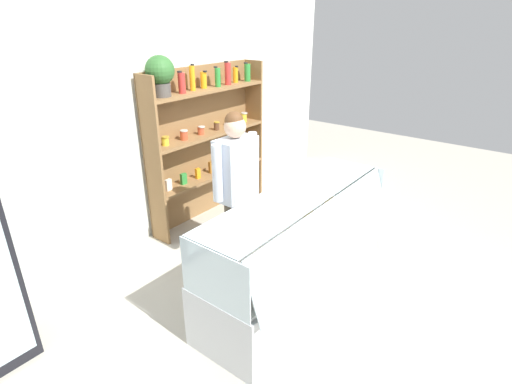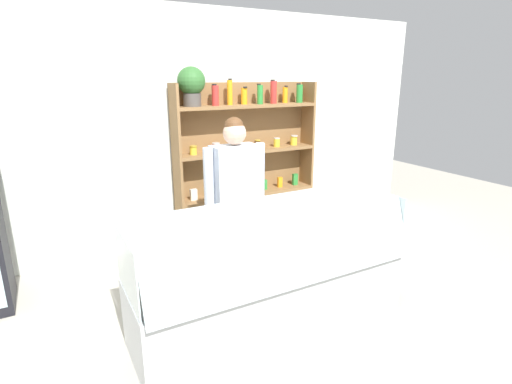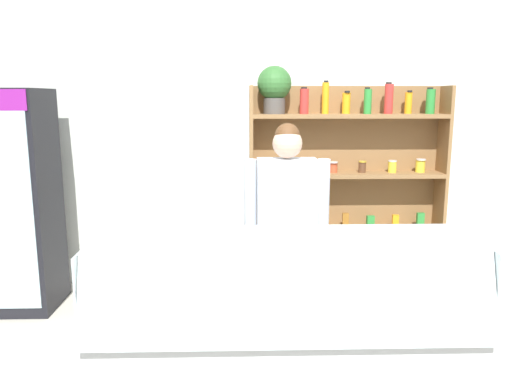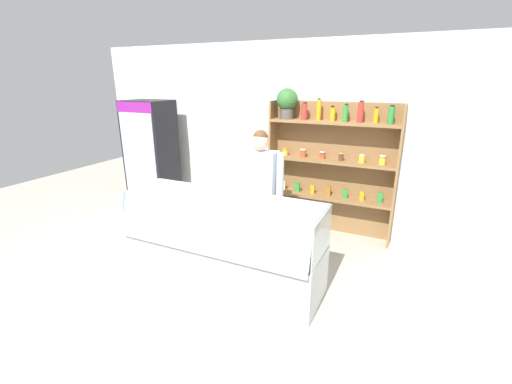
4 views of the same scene
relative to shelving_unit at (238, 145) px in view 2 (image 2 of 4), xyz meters
name	(u,v)px [view 2 (image 2 of 4)]	position (x,y,z in m)	size (l,w,h in m)	color
ground_plane	(269,320)	(-0.59, -1.75, -1.17)	(12.00, 12.00, 0.00)	#B7B2A3
back_wall	(184,131)	(-0.59, 0.21, 0.18)	(6.80, 0.10, 2.70)	silver
shelving_unit	(238,145)	(0.00, 0.00, 0.00)	(1.77, 0.30, 2.05)	olive
deli_display_case	(270,291)	(-0.62, -1.81, -0.86)	(2.18, 0.73, 1.01)	silver
shop_clerk	(236,189)	(-0.53, -1.02, -0.22)	(0.61, 0.25, 1.61)	#4C4233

